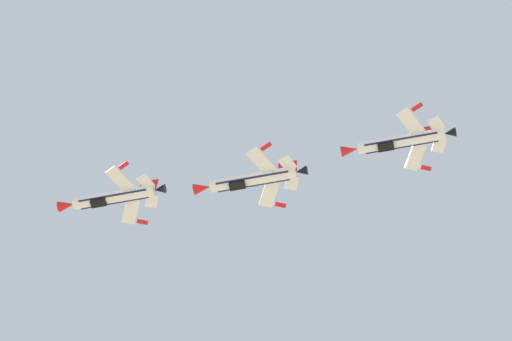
{
  "coord_description": "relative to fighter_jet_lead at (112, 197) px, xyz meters",
  "views": [
    {
      "loc": [
        -5.41,
        -5.39,
        1.97
      ],
      "look_at": [
        -13.41,
        68.24,
        90.85
      ],
      "focal_mm": 58.5,
      "sensor_mm": 36.0,
      "label": 1
    }
  ],
  "objects": [
    {
      "name": "fighter_jet_left_wing",
      "position": [
        20.17,
        -2.77,
        -1.89
      ],
      "size": [
        15.96,
        10.48,
        4.38
      ],
      "rotation": [
        0.0,
        0.17,
        1.46
      ],
      "color": "white"
    },
    {
      "name": "fighter_jet_lead",
      "position": [
        0.0,
        0.0,
        0.0
      ],
      "size": [
        15.96,
        10.44,
        4.38
      ],
      "rotation": [
        0.0,
        0.2,
        1.46
      ],
      "color": "white"
    },
    {
      "name": "fighter_jet_right_wing",
      "position": [
        40.85,
        -3.54,
        2.73
      ],
      "size": [
        15.96,
        10.38,
        4.39
      ],
      "rotation": [
        0.0,
        0.23,
        1.46
      ],
      "color": "white"
    }
  ]
}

